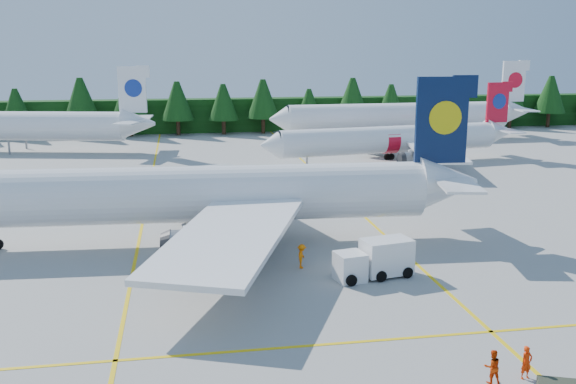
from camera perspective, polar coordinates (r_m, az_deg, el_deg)
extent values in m
plane|color=#9C9C97|center=(40.64, 6.03, -9.31)|extent=(320.00, 320.00, 0.00)
cube|color=yellow|center=(58.35, -12.80, -2.67)|extent=(0.25, 120.00, 0.01)
cube|color=yellow|center=(60.50, 6.46, -1.88)|extent=(0.25, 120.00, 0.01)
cube|color=yellow|center=(35.40, 8.69, -12.86)|extent=(80.00, 0.25, 0.01)
cube|color=black|center=(119.30, -4.57, 6.86)|extent=(220.00, 4.00, 6.00)
cylinder|color=white|center=(50.67, -9.24, -0.21)|extent=(37.85, 6.58, 4.43)
cube|color=#08163A|center=(52.73, 13.49, 6.22)|extent=(4.22, 0.63, 6.87)
cube|color=white|center=(59.94, -5.62, 1.26)|extent=(10.65, 17.76, 1.26)
cylinder|color=gray|center=(57.38, -7.75, -0.91)|extent=(3.89, 2.54, 2.33)
cube|color=white|center=(41.66, -5.25, -3.89)|extent=(12.22, 17.89, 1.26)
cylinder|color=gray|center=(45.00, -8.12, -4.76)|extent=(3.89, 2.54, 2.33)
cylinder|color=white|center=(86.46, 8.96, 4.64)|extent=(30.56, 7.86, 3.57)
cone|color=white|center=(80.48, -1.59, 4.19)|extent=(2.98, 3.89, 3.57)
cube|color=red|center=(94.52, 18.13, 7.57)|extent=(3.40, 0.79, 5.54)
cube|color=white|center=(94.44, 8.34, 5.01)|extent=(10.72, 14.38, 1.01)
cylinder|color=gray|center=(91.70, 7.97, 4.00)|extent=(3.27, 2.29, 1.88)
cube|color=white|center=(81.23, 13.03, 3.56)|extent=(7.56, 14.11, 1.01)
cylinder|color=gray|center=(82.62, 11.07, 2.92)|extent=(3.27, 2.29, 1.88)
cylinder|color=gray|center=(82.36, 1.69, 2.65)|extent=(0.21, 0.21, 1.52)
cylinder|color=white|center=(104.13, -24.09, 5.40)|extent=(36.45, 11.72, 4.28)
cube|color=white|center=(96.50, -13.68, 8.84)|extent=(4.05, 1.21, 6.63)
cylinder|color=white|center=(108.61, 9.85, 6.64)|extent=(37.64, 5.78, 4.41)
cone|color=white|center=(102.95, -0.80, 6.50)|extent=(3.25, 4.52, 4.41)
cube|color=white|center=(117.19, 19.41, 9.26)|extent=(4.20, 0.54, 6.84)
cylinder|color=gray|center=(104.63, 2.47, 4.89)|extent=(0.26, 0.26, 1.77)
cube|color=white|center=(43.08, 5.53, -6.63)|extent=(2.15, 2.15, 1.92)
cube|color=black|center=(42.93, 5.54, -6.06)|extent=(1.86, 2.00, 0.82)
cube|color=white|center=(44.18, 8.74, -5.66)|extent=(3.62, 2.61, 2.37)
cube|color=#2D3325|center=(47.72, -6.74, -5.39)|extent=(2.69, 2.29, 0.15)
cube|color=#B1B4B6|center=(47.45, -6.77, -4.35)|extent=(1.97, 1.93, 1.65)
cube|color=#2D3325|center=(48.09, -3.14, -5.17)|extent=(2.69, 2.29, 0.15)
cube|color=#B1B4B6|center=(47.82, -3.15, -4.14)|extent=(1.97, 1.93, 1.65)
imported|color=red|center=(32.98, 20.44, -14.02)|extent=(0.65, 0.49, 1.62)
imported|color=red|center=(32.10, 17.70, -14.56)|extent=(0.83, 0.66, 1.63)
imported|color=orange|center=(45.24, 1.23, -5.74)|extent=(0.72, 0.85, 1.74)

